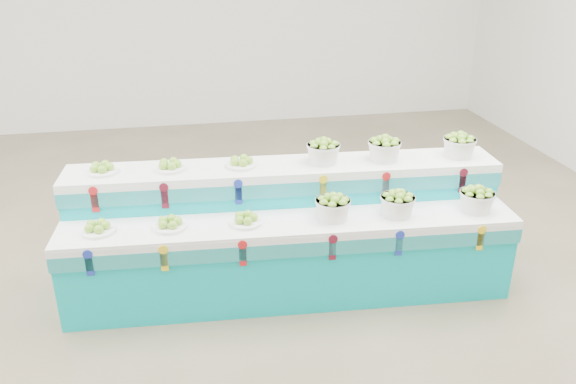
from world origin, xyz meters
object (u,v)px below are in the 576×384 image
Objects in this scene: display_stand at (288,232)px; basket_lower_left at (333,207)px; basket_upper_right at (459,145)px; plate_upper_mid at (170,164)px.

display_stand is 13.06× the size of basket_lower_left.
basket_upper_right is (1.20, 0.37, 0.30)m from basket_lower_left.
display_stand is 1.11m from plate_upper_mid.
basket_lower_left is at bearing -162.81° from basket_upper_right.
plate_upper_mid is at bearing 166.55° from display_stand.
basket_upper_right reaches higher than basket_lower_left.
basket_upper_right is (2.42, -0.15, 0.06)m from plate_upper_mid.
basket_upper_right reaches higher than plate_upper_mid.
display_stand is 1.63m from basket_upper_right.
basket_upper_right is at bearing -3.59° from plate_upper_mid.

